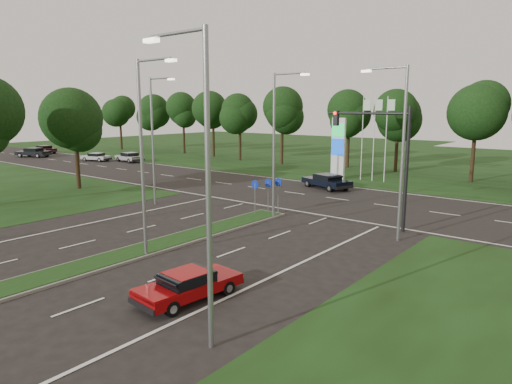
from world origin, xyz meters
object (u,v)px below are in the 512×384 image
Objects in this scene: far_car_a at (130,157)px; far_car_c at (33,152)px; far_car_d at (44,149)px; far_car_b at (96,157)px; navy_sedan at (327,181)px.

far_car_a is 16.57m from far_car_c.
far_car_d is (-20.03, -1.36, -0.00)m from far_car_a.
far_car_d is (-4.25, 3.69, -0.05)m from far_car_c.
far_car_d reaches higher than far_car_b.
far_car_b is 0.95× the size of far_car_d.
navy_sedan reaches higher than far_car_d.
far_car_a is at bearing 106.81° from navy_sedan.
far_car_a is 0.89× the size of far_car_c.
far_car_c is (-15.78, -5.04, 0.05)m from far_car_a.
far_car_a is 4.76m from far_car_b.
far_car_c is (-11.59, -2.78, 0.12)m from far_car_b.
far_car_c is at bearing 113.64° from far_car_a.
far_car_b is 0.82× the size of far_car_c.
far_car_b is 15.87m from far_car_d.
far_car_c is at bearing -132.84° from far_car_d.
far_car_c reaches higher than far_car_a.
navy_sedan reaches higher than far_car_a.
navy_sedan is 1.11× the size of far_car_a.
far_car_a is 1.03× the size of far_car_d.
far_car_d is at bearing 24.48° from far_car_c.
navy_sedan reaches higher than far_car_b.
far_car_a is 1.09× the size of far_car_b.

